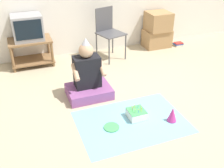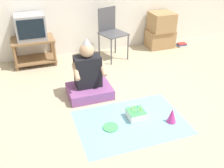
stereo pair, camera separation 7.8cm
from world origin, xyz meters
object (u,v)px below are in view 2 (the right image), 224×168
birthday_cake (136,114)px  paper_plate (111,127)px  book_pile (181,45)px  person_seated (89,79)px  cardboard_box_stack (161,30)px  party_hat_blue (172,115)px  tv (30,27)px  folding_chair (111,30)px

birthday_cake → paper_plate: (-0.36, -0.08, -0.05)m
book_pile → person_seated: person_seated is taller
cardboard_box_stack → book_pile: size_ratio=3.67×
party_hat_blue → paper_plate: party_hat_blue is taller
tv → person_seated: size_ratio=0.57×
folding_chair → party_hat_blue: size_ratio=4.80×
tv → paper_plate: size_ratio=2.59×
birthday_cake → party_hat_blue: size_ratio=1.12×
cardboard_box_stack → person_seated: bearing=-144.3°
folding_chair → birthday_cake: (-0.32, -1.87, -0.46)m
folding_chair → person_seated: folding_chair is taller
paper_plate → party_hat_blue: bearing=-10.6°
person_seated → tv: bearing=115.0°
party_hat_blue → paper_plate: bearing=169.4°
birthday_cake → paper_plate: 0.37m
book_pile → birthday_cake: (-1.85, -1.90, 0.02)m
tv → folding_chair: 1.35m
paper_plate → cardboard_box_stack: bearing=49.9°
cardboard_box_stack → party_hat_blue: size_ratio=3.74×
cardboard_box_stack → paper_plate: (-1.77, -2.10, -0.33)m
paper_plate → birthday_cake: bearing=12.2°
paper_plate → folding_chair: bearing=70.9°
birthday_cake → paper_plate: bearing=-167.8°
book_pile → paper_plate: (-2.20, -1.98, -0.02)m
person_seated → book_pile: bearing=27.7°
book_pile → paper_plate: book_pile is taller
birthday_cake → paper_plate: birthday_cake is taller
birthday_cake → party_hat_blue: (0.37, -0.21, 0.04)m
person_seated → cardboard_box_stack: bearing=35.7°
folding_chair → birthday_cake: 1.96m
party_hat_blue → person_seated: bearing=129.6°
cardboard_box_stack → birthday_cake: size_ratio=3.33×
birthday_cake → party_hat_blue: 0.43m
tv → party_hat_blue: size_ratio=2.56×
book_pile → birthday_cake: 2.65m
birthday_cake → cardboard_box_stack: bearing=55.1°
folding_chair → book_pile: bearing=1.0°
party_hat_blue → paper_plate: (-0.73, 0.14, -0.09)m
book_pile → paper_plate: bearing=-138.1°
cardboard_box_stack → person_seated: (-1.81, -1.30, -0.09)m
birthday_cake → party_hat_blue: bearing=-29.8°
tv → birthday_cake: tv is taller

